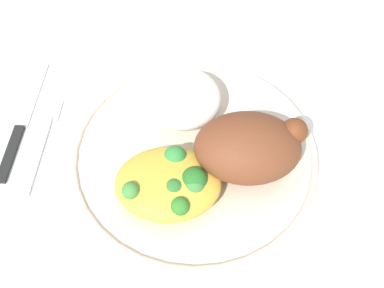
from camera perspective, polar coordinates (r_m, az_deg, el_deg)
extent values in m
plane|color=silver|center=(0.50, 0.00, -1.65)|extent=(2.00, 2.00, 0.00)
cylinder|color=beige|center=(0.49, 0.00, -1.29)|extent=(0.29, 0.29, 0.01)
torus|color=beige|center=(0.49, 0.00, -0.92)|extent=(0.29, 0.29, 0.01)
ellipsoid|color=brown|center=(0.45, 7.20, -0.49)|extent=(0.12, 0.09, 0.07)
sphere|color=brown|center=(0.45, 13.43, 1.73)|extent=(0.03, 0.03, 0.03)
ellipsoid|color=white|center=(0.50, -1.51, 6.28)|extent=(0.09, 0.09, 0.04)
ellipsoid|color=gold|center=(0.45, -3.66, -5.32)|extent=(0.11, 0.09, 0.03)
sphere|color=#318639|center=(0.46, -2.66, -1.86)|extent=(0.03, 0.03, 0.03)
sphere|color=#256823|center=(0.44, -0.11, -4.94)|extent=(0.03, 0.03, 0.03)
sphere|color=#3C7F3B|center=(0.44, 0.33, -5.74)|extent=(0.02, 0.02, 0.02)
sphere|color=#307627|center=(0.43, -2.02, -8.46)|extent=(0.02, 0.02, 0.02)
sphere|color=#2F702E|center=(0.44, -2.86, -6.08)|extent=(0.02, 0.02, 0.02)
sphere|color=#418436|center=(0.44, -8.75, -6.29)|extent=(0.02, 0.02, 0.02)
cube|color=silver|center=(0.53, -20.64, -1.51)|extent=(0.01, 0.11, 0.01)
cube|color=silver|center=(0.57, -18.84, 4.41)|extent=(0.02, 0.03, 0.00)
cube|color=black|center=(0.54, -23.92, -1.11)|extent=(0.02, 0.08, 0.01)
cube|color=#B2B2B7|center=(0.60, -21.26, 6.43)|extent=(0.02, 0.11, 0.00)
cylinder|color=silver|center=(0.57, 22.80, 8.95)|extent=(0.06, 0.06, 0.09)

